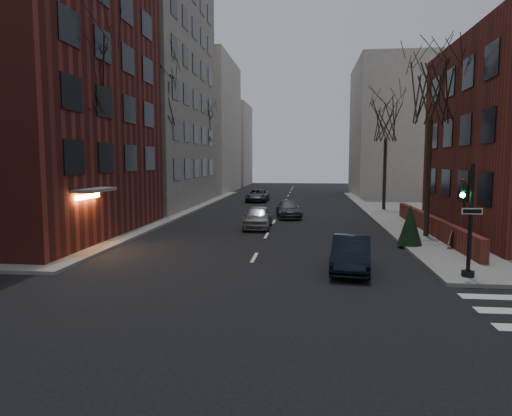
{
  "coord_description": "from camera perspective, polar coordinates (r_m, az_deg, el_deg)",
  "views": [
    {
      "loc": [
        2.27,
        -7.62,
        4.25
      ],
      "look_at": [
        -0.14,
        13.91,
        2.0
      ],
      "focal_mm": 32.0,
      "sensor_mm": 36.0,
      "label": 1
    }
  ],
  "objects": [
    {
      "name": "sandwich_board",
      "position": [
        23.46,
        23.45,
        -3.59
      ],
      "size": [
        0.53,
        0.62,
        0.84
      ],
      "primitive_type": "cube",
      "rotation": [
        0.0,
        0.0,
        -0.34
      ],
      "color": "white",
      "rests_on": "sidewalk_far_right"
    },
    {
      "name": "parked_sedan",
      "position": [
        18.06,
        11.81,
        -5.62
      ],
      "size": [
        1.88,
        4.22,
        1.35
      ],
      "primitive_type": "imported",
      "rotation": [
        0.0,
        0.0,
        -0.11
      ],
      "color": "black",
      "rests_on": "ground"
    },
    {
      "name": "tree_left_a",
      "position": [
        24.66,
        -21.2,
        15.39
      ],
      "size": [
        4.18,
        4.18,
        10.26
      ],
      "color": "#2D231C",
      "rests_on": "sidewalk_far_left"
    },
    {
      "name": "tree_right_a",
      "position": [
        26.71,
        21.09,
        13.67
      ],
      "size": [
        3.96,
        3.96,
        9.72
      ],
      "color": "#2D231C",
      "rests_on": "sidewalk_far_right"
    },
    {
      "name": "low_wall_right",
      "position": [
        27.77,
        21.01,
        -1.92
      ],
      "size": [
        0.35,
        16.0,
        1.0
      ],
      "primitive_type": "cube",
      "color": "maroon",
      "rests_on": "sidewalk_far_right"
    },
    {
      "name": "streetlamp_far",
      "position": [
        50.71,
        -5.55,
        5.88
      ],
      "size": [
        0.36,
        0.36,
        6.28
      ],
      "color": "black",
      "rests_on": "sidewalk_far_left"
    },
    {
      "name": "traffic_signal",
      "position": [
        17.71,
        25.0,
        -2.23
      ],
      "size": [
        0.76,
        0.44,
        4.0
      ],
      "color": "black",
      "rests_on": "sidewalk_far_right"
    },
    {
      "name": "building_distant_ra",
      "position": [
        59.13,
        19.07,
        9.24
      ],
      "size": [
        14.0,
        14.0,
        16.0
      ],
      "primitive_type": "cube",
      "color": "beige",
      "rests_on": "ground"
    },
    {
      "name": "evergreen_shrub",
      "position": [
        23.48,
        18.71,
        -2.01
      ],
      "size": [
        1.29,
        1.29,
        1.97
      ],
      "primitive_type": "cone",
      "rotation": [
        0.0,
        0.0,
        -0.09
      ],
      "color": "black",
      "rests_on": "sidewalk_far_right"
    },
    {
      "name": "building_left_tan",
      "position": [
        46.89,
        -18.95,
        17.61
      ],
      "size": [
        18.0,
        18.0,
        28.0
      ],
      "primitive_type": "cube",
      "color": "#9F9584",
      "rests_on": "ground"
    },
    {
      "name": "ground",
      "position": [
        9.01,
        -9.74,
        -22.27
      ],
      "size": [
        160.0,
        160.0,
        0.0
      ],
      "primitive_type": "plane",
      "color": "black",
      "rests_on": "ground"
    },
    {
      "name": "building_distant_lb",
      "position": [
        81.12,
        -4.5,
        7.84
      ],
      "size": [
        10.0,
        12.0,
        14.0
      ],
      "primitive_type": "cube",
      "color": "beige",
      "rests_on": "ground"
    },
    {
      "name": "car_lane_far",
      "position": [
        47.63,
        0.19,
        1.59
      ],
      "size": [
        2.22,
        4.71,
        1.3
      ],
      "primitive_type": "imported",
      "rotation": [
        0.0,
        0.0,
        -0.01
      ],
      "color": "#404145",
      "rests_on": "ground"
    },
    {
      "name": "building_distant_la",
      "position": [
        65.13,
        -9.14,
        10.03
      ],
      "size": [
        14.0,
        16.0,
        18.0
      ],
      "primitive_type": "cube",
      "color": "beige",
      "rests_on": "ground"
    },
    {
      "name": "car_lane_gray",
      "position": [
        34.24,
        4.1,
        -0.19
      ],
      "size": [
        2.27,
        4.41,
        1.22
      ],
      "primitive_type": "imported",
      "rotation": [
        0.0,
        0.0,
        0.14
      ],
      "color": "#3A3B3F",
      "rests_on": "ground"
    },
    {
      "name": "tree_right_b",
      "position": [
        40.29,
        15.97,
        10.45
      ],
      "size": [
        3.74,
        3.74,
        9.18
      ],
      "color": "#2D231C",
      "rests_on": "sidewalk_far_right"
    },
    {
      "name": "tree_left_b",
      "position": [
        35.7,
        -12.06,
        13.3
      ],
      "size": [
        4.4,
        4.4,
        10.8
      ],
      "color": "#2D231C",
      "rests_on": "sidewalk_far_left"
    },
    {
      "name": "streetlamp_near",
      "position": [
        31.42,
        -13.14,
        5.75
      ],
      "size": [
        0.36,
        0.36,
        6.28
      ],
      "color": "black",
      "rests_on": "sidewalk_far_left"
    },
    {
      "name": "car_lane_silver",
      "position": [
        28.78,
        0.22,
        -1.15
      ],
      "size": [
        1.74,
        4.18,
        1.41
      ],
      "primitive_type": "imported",
      "rotation": [
        0.0,
        0.0,
        0.02
      ],
      "color": "#98999D",
      "rests_on": "ground"
    },
    {
      "name": "tree_left_c",
      "position": [
        49.04,
        -6.78,
        10.3
      ],
      "size": [
        3.96,
        3.96,
        9.72
      ],
      "color": "#2D231C",
      "rests_on": "sidewalk_far_left"
    }
  ]
}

